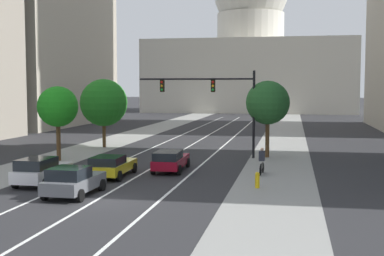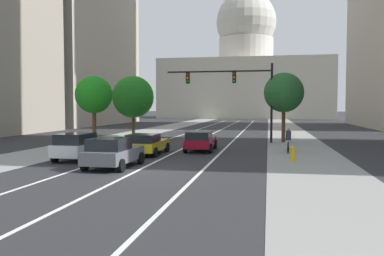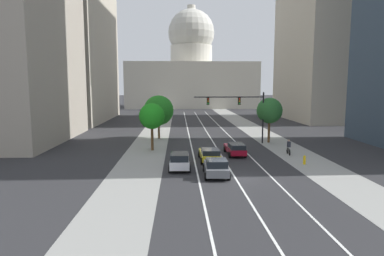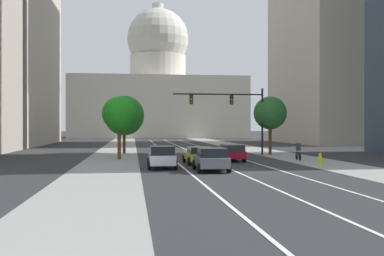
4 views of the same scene
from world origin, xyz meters
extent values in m
plane|color=#2B2B2D|center=(0.00, 40.00, 0.00)|extent=(400.00, 400.00, 0.00)
cube|color=gray|center=(-8.57, 35.00, 0.01)|extent=(4.71, 130.00, 0.01)
cube|color=gray|center=(8.57, 35.00, 0.01)|extent=(4.71, 130.00, 0.01)
cube|color=white|center=(-3.11, 25.00, 0.01)|extent=(0.16, 90.00, 0.01)
cube|color=white|center=(0.00, 25.00, 0.01)|extent=(0.16, 90.00, 0.01)
cube|color=white|center=(3.11, 25.00, 0.01)|extent=(0.16, 90.00, 0.01)
cube|color=#B7AD99|center=(-29.47, 47.68, 22.66)|extent=(18.11, 28.96, 45.32)
cube|color=beige|center=(0.00, 93.26, 7.75)|extent=(44.64, 23.01, 15.50)
cylinder|color=beige|center=(0.00, 93.26, 18.60)|extent=(14.73, 14.73, 6.20)
sphere|color=beige|center=(0.00, 93.26, 26.17)|extent=(16.25, 16.25, 16.25)
cylinder|color=beige|center=(0.00, 93.26, 33.48)|extent=(2.92, 2.92, 4.06)
cube|color=maroon|center=(1.55, 9.44, 0.61)|extent=(1.84, 4.80, 0.59)
cube|color=black|center=(1.58, 8.41, 1.17)|extent=(1.64, 2.50, 0.53)
cylinder|color=black|center=(0.65, 11.03, 0.32)|extent=(0.24, 0.65, 0.64)
cylinder|color=black|center=(2.36, 11.08, 0.32)|extent=(0.24, 0.65, 0.64)
cylinder|color=black|center=(0.75, 7.80, 0.32)|extent=(0.24, 0.65, 0.64)
cylinder|color=black|center=(2.45, 7.85, 0.32)|extent=(0.24, 0.65, 0.64)
cube|color=slate|center=(-1.55, 0.76, 0.64)|extent=(1.99, 4.16, 0.65)
cube|color=black|center=(-1.57, 0.14, 1.26)|extent=(1.79, 1.94, 0.59)
cylinder|color=black|center=(-2.47, 2.18, 0.32)|extent=(0.23, 0.64, 0.64)
cylinder|color=black|center=(-0.57, 2.14, 0.32)|extent=(0.23, 0.64, 0.64)
cylinder|color=black|center=(-2.53, -0.62, 0.32)|extent=(0.23, 0.64, 0.64)
cylinder|color=black|center=(-0.64, -0.66, 0.32)|extent=(0.23, 0.64, 0.64)
cube|color=silver|center=(-4.66, 3.39, 0.66)|extent=(1.80, 4.39, 0.68)
cube|color=black|center=(-4.67, 2.68, 1.30)|extent=(1.64, 2.31, 0.59)
cylinder|color=black|center=(-5.52, 4.88, 0.32)|extent=(0.23, 0.64, 0.64)
cylinder|color=black|center=(-3.77, 4.86, 0.32)|extent=(0.23, 0.64, 0.64)
cylinder|color=black|center=(-5.55, 1.91, 0.32)|extent=(0.23, 0.64, 0.64)
cylinder|color=black|center=(-3.80, 1.89, 0.32)|extent=(0.23, 0.64, 0.64)
cube|color=yellow|center=(-1.55, 6.58, 0.60)|extent=(1.96, 4.70, 0.56)
cube|color=black|center=(-1.54, 5.68, 1.13)|extent=(1.77, 2.19, 0.50)
cylinder|color=black|center=(-2.52, 8.15, 0.32)|extent=(0.23, 0.64, 0.64)
cylinder|color=black|center=(-0.63, 8.18, 0.32)|extent=(0.23, 0.64, 0.64)
cylinder|color=black|center=(-2.47, 4.97, 0.32)|extent=(0.23, 0.64, 0.64)
cylinder|color=black|center=(-0.58, 5.00, 0.32)|extent=(0.23, 0.64, 0.64)
cylinder|color=black|center=(6.51, 16.57, 3.43)|extent=(0.20, 0.20, 6.86)
cylinder|color=black|center=(1.91, 16.57, 6.22)|extent=(9.20, 0.14, 0.14)
cube|color=black|center=(3.29, 16.57, 5.67)|extent=(0.32, 0.28, 0.96)
sphere|color=red|center=(3.29, 16.42, 5.97)|extent=(0.20, 0.20, 0.20)
sphere|color=orange|center=(3.29, 16.42, 5.67)|extent=(0.20, 0.20, 0.20)
sphere|color=green|center=(3.29, 16.42, 5.37)|extent=(0.20, 0.20, 0.20)
cube|color=black|center=(-0.85, 16.57, 5.67)|extent=(0.32, 0.28, 0.96)
sphere|color=red|center=(-0.85, 16.42, 5.97)|extent=(0.20, 0.20, 0.20)
sphere|color=orange|center=(-0.85, 16.42, 5.67)|extent=(0.20, 0.20, 0.20)
sphere|color=green|center=(-0.85, 16.42, 5.37)|extent=(0.20, 0.20, 0.20)
cylinder|color=yellow|center=(7.63, 4.50, 0.35)|extent=(0.26, 0.26, 0.70)
sphere|color=yellow|center=(7.63, 4.50, 0.78)|extent=(0.26, 0.26, 0.26)
cylinder|color=yellow|center=(7.63, 4.34, 0.39)|extent=(0.10, 0.12, 0.10)
cylinder|color=black|center=(7.55, 8.66, 0.33)|extent=(0.11, 0.66, 0.66)
cylinder|color=black|center=(7.65, 9.70, 0.33)|extent=(0.11, 0.66, 0.66)
cube|color=black|center=(7.60, 9.18, 0.55)|extent=(0.15, 1.00, 0.36)
cube|color=#262833|center=(7.60, 9.13, 1.18)|extent=(0.38, 0.31, 0.64)
sphere|color=tan|center=(7.60, 9.20, 1.61)|extent=(0.22, 0.22, 0.22)
cylinder|color=#51381E|center=(-7.89, 12.36, 1.52)|extent=(0.32, 0.32, 3.04)
sphere|color=#1E8B1B|center=(-7.89, 12.36, 4.12)|extent=(3.07, 3.07, 3.07)
cylinder|color=#51381E|center=(7.55, 17.26, 1.57)|extent=(0.32, 0.32, 3.15)
sphere|color=#275F29|center=(7.55, 17.26, 4.36)|extent=(3.46, 3.46, 3.46)
cylinder|color=#51381E|center=(-7.61, 21.34, 1.31)|extent=(0.32, 0.32, 2.61)
sphere|color=#20721E|center=(-7.61, 21.34, 4.13)|extent=(4.35, 4.35, 4.35)
camera|label=1|loc=(9.50, -24.28, 5.66)|focal=48.85mm
camera|label=2|loc=(6.26, -18.80, 3.15)|focal=37.71mm
camera|label=3|loc=(-4.77, -27.04, 7.73)|focal=31.12mm
camera|label=4|loc=(-6.71, -29.33, 2.99)|focal=43.08mm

